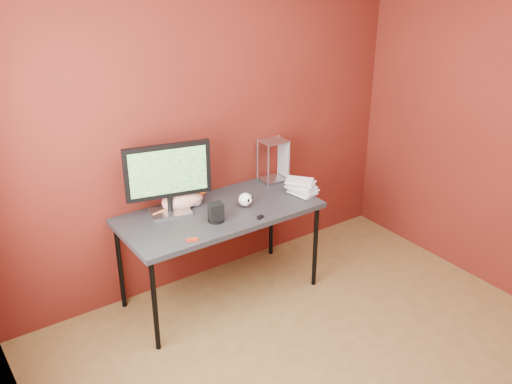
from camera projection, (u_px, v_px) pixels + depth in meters
room at (375, 181)px, 3.00m from camera, size 3.52×3.52×2.61m
desk at (220, 217)px, 4.26m from camera, size 1.50×0.70×0.75m
monitor at (168, 176)px, 4.07m from camera, size 0.62×0.26×0.54m
cat at (184, 199)px, 4.26m from camera, size 0.46×0.23×0.22m
skull_mug at (245, 200)px, 4.29m from camera, size 0.11×0.11×0.10m
speaker at (216, 213)px, 4.06m from camera, size 0.12×0.12×0.14m
book_stack at (298, 120)px, 4.22m from camera, size 0.25×0.26×1.24m
wire_rack at (273, 160)px, 4.69m from camera, size 0.22×0.18×0.35m
pocket_knife at (192, 240)px, 3.83m from camera, size 0.09×0.05×0.02m
black_gadget at (260, 217)px, 4.12m from camera, size 0.05×0.04×0.02m
washer at (263, 218)px, 4.12m from camera, size 0.04×0.04×0.00m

